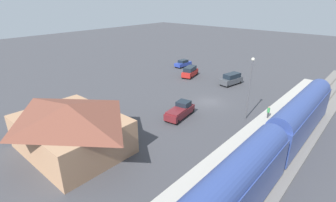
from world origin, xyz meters
TOP-DOWN VIEW (x-y plane):
  - ground_plane at (0.00, 0.00)m, footprint 200.00×200.00m
  - railway_track at (-14.00, 0.00)m, footprint 4.80×70.00m
  - platform at (-10.00, 0.00)m, footprint 3.20×46.00m
  - passenger_train at (-14.00, 10.99)m, footprint 2.93×35.58m
  - station_building at (4.00, 22.00)m, footprint 12.71×9.61m
  - pedestrian_on_platform at (-9.64, 0.30)m, footprint 0.36×0.36m
  - suv_charcoal at (1.69, -10.41)m, footprint 2.79×5.17m
  - sedan_blue at (17.19, -15.03)m, footprint 2.07×4.59m
  - pickup_maroon at (0.08, 7.68)m, footprint 2.73×5.63m
  - suv_red at (10.94, -9.39)m, footprint 3.10×5.23m
  - light_pole_near_platform at (-7.20, 1.95)m, footprint 0.44×0.44m

SIDE VIEW (x-z plane):
  - ground_plane at x=0.00m, z-range 0.00..0.00m
  - railway_track at x=-14.00m, z-range -0.06..0.24m
  - platform at x=-10.00m, z-range 0.00..0.30m
  - sedan_blue at x=17.19m, z-range 0.01..1.75m
  - pickup_maroon at x=0.08m, z-range -0.04..2.10m
  - suv_charcoal at x=1.69m, z-range 0.04..2.26m
  - suv_red at x=10.94m, z-range 0.04..2.26m
  - pedestrian_on_platform at x=-9.64m, z-range 0.43..2.14m
  - station_building at x=4.00m, z-range 0.09..5.58m
  - passenger_train at x=-14.00m, z-range 0.37..5.35m
  - light_pole_near_platform at x=-7.20m, z-range 1.04..9.76m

